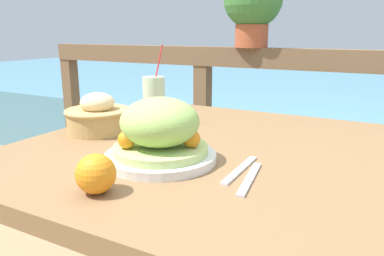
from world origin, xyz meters
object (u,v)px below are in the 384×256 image
Objects in this scene: drink_glass at (154,101)px; salad_plate at (160,134)px; potted_plant at (253,2)px; bread_basket at (98,116)px.

salad_plate is at bearing -53.77° from drink_glass.
salad_plate is at bearing -81.85° from potted_plant.
salad_plate is 0.74× the size of potted_plant.
potted_plant is at bearing 79.00° from bread_basket.
bread_basket is at bearing -125.61° from drink_glass.
potted_plant is (0.16, 0.84, 0.37)m from bread_basket.
bread_basket is (-0.30, 0.13, -0.02)m from salad_plate.
potted_plant reaches higher than salad_plate.
salad_plate is 1.01× the size of drink_glass.
salad_plate is at bearing -23.43° from bread_basket.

